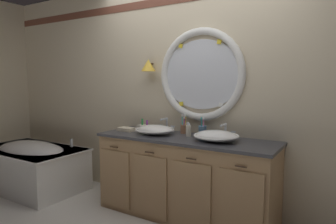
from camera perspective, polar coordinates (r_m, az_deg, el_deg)
name	(u,v)px	position (r m, az deg, el deg)	size (l,w,h in m)	color
ground_plane	(166,224)	(3.21, -0.42, -20.40)	(14.00, 14.00, 0.00)	silver
back_wall_assembly	(194,90)	(3.38, 4.94, 4.10)	(6.40, 0.26, 2.60)	beige
vanity_counter	(185,177)	(3.22, 3.16, -12.15)	(1.89, 0.63, 0.85)	tan
bathtub	(31,164)	(4.44, -24.42, -8.89)	(1.43, 0.85, 0.65)	white
sink_basin_left	(155,130)	(3.27, -2.50, -3.35)	(0.43, 0.43, 0.10)	white
sink_basin_right	(216,136)	(2.93, 9.09, -4.47)	(0.44, 0.44, 0.10)	white
faucet_set_left	(166,126)	(3.46, -0.32, -2.60)	(0.21, 0.15, 0.16)	silver
faucet_set_right	(225,132)	(3.14, 10.74, -3.64)	(0.22, 0.15, 0.15)	silver
toothbrush_holder_left	(184,128)	(3.32, 3.06, -3.07)	(0.09, 0.09, 0.22)	#996647
toothbrush_holder_right	(202,130)	(3.22, 6.54, -3.43)	(0.09, 0.09, 0.22)	slate
soap_dispenser	(188,130)	(3.16, 3.89, -3.45)	(0.05, 0.06, 0.15)	#EFE5C6
folded_hand_towel	(127,129)	(3.51, -7.83, -3.29)	(0.20, 0.14, 0.04)	beige
toiletry_basket	(145,127)	(3.63, -4.43, -2.78)	(0.15, 0.12, 0.12)	beige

